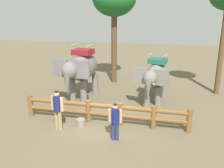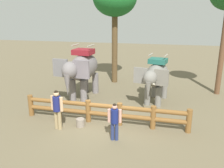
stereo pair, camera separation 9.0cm
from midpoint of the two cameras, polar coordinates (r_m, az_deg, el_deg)
ground_plane at (r=11.28m, az=-2.17°, el=-9.30°), size 60.00×60.00×0.00m
log_fence at (r=11.06m, az=-2.15°, el=-6.42°), size 7.72×0.35×1.05m
elephant_near_left at (r=14.09m, az=-7.34°, el=3.56°), size 2.10×3.72×3.17m
elephant_center at (r=13.54m, az=10.20°, el=1.83°), size 1.96×3.25×2.73m
tourist_woman_in_black at (r=9.53m, az=0.49°, el=-8.34°), size 0.55×0.34×1.57m
tourist_man_in_blue at (r=10.63m, az=-13.07°, el=-5.37°), size 0.61×0.42×1.77m
feed_bucket at (r=11.02m, az=-7.67°, el=-9.06°), size 0.38×0.38×0.36m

